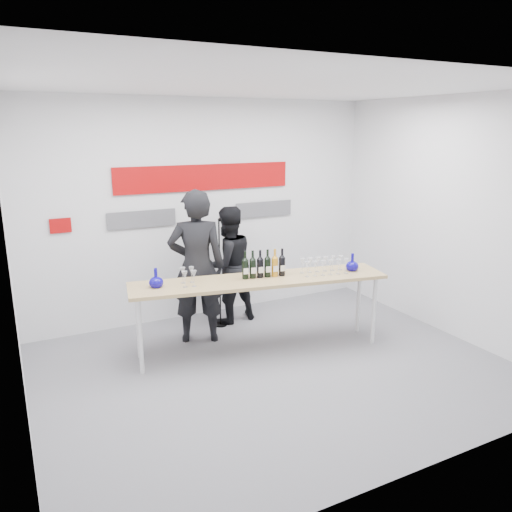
# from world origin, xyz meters

# --- Properties ---
(ground) EXTENTS (5.00, 5.00, 0.00)m
(ground) POSITION_xyz_m (0.00, 0.00, 0.00)
(ground) COLOR slate
(ground) RESTS_ON ground
(back_wall) EXTENTS (5.00, 0.04, 3.00)m
(back_wall) POSITION_xyz_m (0.00, 2.00, 1.50)
(back_wall) COLOR silver
(back_wall) RESTS_ON ground
(signage) EXTENTS (3.38, 0.02, 0.79)m
(signage) POSITION_xyz_m (-0.06, 1.97, 1.81)
(signage) COLOR #A20608
(signage) RESTS_ON back_wall
(tasting_table) EXTENTS (3.06, 1.15, 0.90)m
(tasting_table) POSITION_xyz_m (0.07, 0.51, 0.83)
(tasting_table) COLOR tan
(tasting_table) RESTS_ON ground
(wine_bottles) EXTENTS (0.53, 0.17, 0.33)m
(wine_bottles) POSITION_xyz_m (0.14, 0.54, 1.07)
(wine_bottles) COLOR black
(wine_bottles) RESTS_ON tasting_table
(decanter_left) EXTENTS (0.16, 0.16, 0.21)m
(decanter_left) POSITION_xyz_m (-1.09, 0.75, 1.01)
(decanter_left) COLOR #0F0788
(decanter_left) RESTS_ON tasting_table
(decanter_right) EXTENTS (0.16, 0.16, 0.21)m
(decanter_right) POSITION_xyz_m (1.24, 0.30, 1.01)
(decanter_right) COLOR #0F0788
(decanter_right) RESTS_ON tasting_table
(glasses_left) EXTENTS (0.19, 0.24, 0.18)m
(glasses_left) POSITION_xyz_m (-0.74, 0.66, 0.99)
(glasses_left) COLOR silver
(glasses_left) RESTS_ON tasting_table
(glasses_right) EXTENTS (0.59, 0.31, 0.18)m
(glasses_right) POSITION_xyz_m (0.87, 0.36, 0.99)
(glasses_right) COLOR silver
(glasses_right) RESTS_ON tasting_table
(presenter_left) EXTENTS (0.81, 0.67, 1.91)m
(presenter_left) POSITION_xyz_m (-0.47, 1.14, 0.95)
(presenter_left) COLOR black
(presenter_left) RESTS_ON ground
(presenter_right) EXTENTS (0.85, 0.70, 1.60)m
(presenter_right) POSITION_xyz_m (0.13, 1.57, 0.80)
(presenter_right) COLOR black
(presenter_right) RESTS_ON ground
(mic_stand) EXTENTS (0.17, 0.17, 1.48)m
(mic_stand) POSITION_xyz_m (-0.04, 1.44, 0.45)
(mic_stand) COLOR black
(mic_stand) RESTS_ON ground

